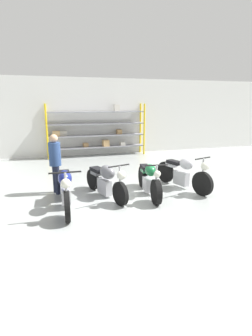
# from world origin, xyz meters

# --- Properties ---
(ground_plane) EXTENTS (30.00, 30.00, 0.00)m
(ground_plane) POSITION_xyz_m (0.00, 0.00, 0.00)
(ground_plane) COLOR #9EA3A0
(back_wall) EXTENTS (30.00, 0.08, 3.60)m
(back_wall) POSITION_xyz_m (0.00, 6.23, 1.80)
(back_wall) COLOR white
(back_wall) RESTS_ON ground_plane
(shelving_rack) EXTENTS (4.61, 0.63, 2.43)m
(shelving_rack) POSITION_xyz_m (0.22, 5.87, 1.20)
(shelving_rack) COLOR yellow
(shelving_rack) RESTS_ON ground_plane
(motorcycle_blue) EXTENTS (0.66, 2.14, 1.09)m
(motorcycle_blue) POSITION_xyz_m (-1.72, -0.34, 0.51)
(motorcycle_blue) COLOR black
(motorcycle_blue) RESTS_ON ground_plane
(motorcycle_grey) EXTENTS (0.83, 2.04, 1.01)m
(motorcycle_grey) POSITION_xyz_m (-0.63, 0.17, 0.48)
(motorcycle_grey) COLOR black
(motorcycle_grey) RESTS_ON ground_plane
(motorcycle_green) EXTENTS (0.58, 2.04, 1.00)m
(motorcycle_green) POSITION_xyz_m (0.53, -0.01, 0.44)
(motorcycle_green) COLOR black
(motorcycle_green) RESTS_ON ground_plane
(motorcycle_silver) EXTENTS (0.82, 2.10, 1.05)m
(motorcycle_silver) POSITION_xyz_m (1.69, 0.20, 0.48)
(motorcycle_silver) COLOR black
(motorcycle_silver) RESTS_ON ground_plane
(person_browsing) EXTENTS (0.41, 0.41, 1.65)m
(person_browsing) POSITION_xyz_m (-1.88, 0.86, 0.97)
(person_browsing) COLOR #1E2338
(person_browsing) RESTS_ON ground_plane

